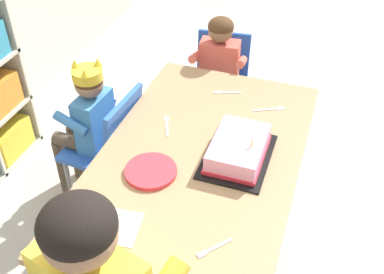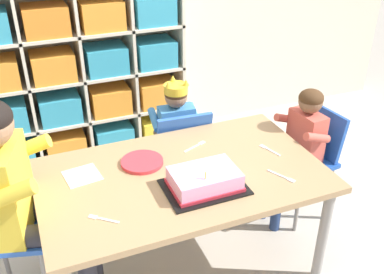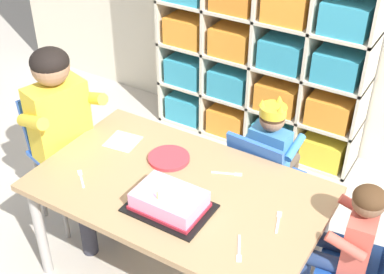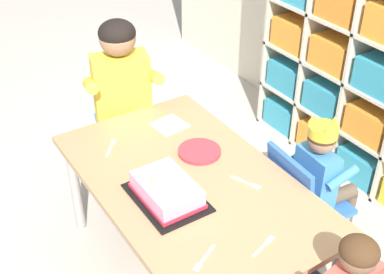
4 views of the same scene
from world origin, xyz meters
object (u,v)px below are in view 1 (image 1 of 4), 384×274
object	(u,v)px
activity_table	(199,168)
birthday_cake_on_tray	(238,150)
child_with_crown	(87,117)
paper_plate_stack	(151,171)
guest_at_table_side	(218,73)
fork_by_napkin	(226,93)
fork_near_cake_tray	(271,109)
classroom_chair_blue	(110,142)
classroom_chair_guest_side	(220,82)
fork_beside_plate_stack	(212,249)
fork_near_child_seat	(167,125)

from	to	relation	value
activity_table	birthday_cake_on_tray	size ratio (longest dim) A/B	3.68
child_with_crown	paper_plate_stack	world-z (taller)	child_with_crown
guest_at_table_side	paper_plate_stack	bearing A→B (deg)	-96.39
child_with_crown	fork_by_napkin	distance (m)	0.68
activity_table	paper_plate_stack	world-z (taller)	paper_plate_stack
paper_plate_stack	fork_near_cake_tray	xyz separation A→B (m)	(0.57, -0.36, -0.01)
paper_plate_stack	classroom_chair_blue	bearing A→B (deg)	47.72
paper_plate_stack	fork_near_cake_tray	distance (m)	0.67
classroom_chair_blue	classroom_chair_guest_side	xyz separation A→B (m)	(0.67, -0.37, 0.03)
activity_table	classroom_chair_guest_side	bearing A→B (deg)	10.20
classroom_chair_blue	paper_plate_stack	world-z (taller)	classroom_chair_blue
classroom_chair_blue	paper_plate_stack	distance (m)	0.55
guest_at_table_side	activity_table	bearing A→B (deg)	-85.39
fork_by_napkin	guest_at_table_side	bearing A→B (deg)	96.81
child_with_crown	birthday_cake_on_tray	bearing A→B (deg)	83.37
birthday_cake_on_tray	fork_near_cake_tray	distance (m)	0.38
classroom_chair_blue	fork_beside_plate_stack	xyz separation A→B (m)	(-0.61, -0.71, 0.21)
fork_beside_plate_stack	fork_near_cake_tray	distance (m)	0.84
activity_table	fork_beside_plate_stack	xyz separation A→B (m)	(-0.42, -0.19, 0.06)
paper_plate_stack	fork_by_napkin	size ratio (longest dim) A/B	1.52
activity_table	birthday_cake_on_tray	xyz separation A→B (m)	(0.05, -0.15, 0.10)
classroom_chair_guest_side	fork_by_napkin	xyz separation A→B (m)	(-0.37, -0.13, 0.19)
child_with_crown	guest_at_table_side	world-z (taller)	guest_at_table_side
child_with_crown	birthday_cake_on_tray	world-z (taller)	child_with_crown
fork_by_napkin	fork_beside_plate_stack	bearing A→B (deg)	-93.75
birthday_cake_on_tray	fork_beside_plate_stack	bearing A→B (deg)	-175.39
fork_near_cake_tray	activity_table	bearing A→B (deg)	36.92
guest_at_table_side	fork_near_cake_tray	xyz separation A→B (m)	(-0.34, -0.35, 0.07)
guest_at_table_side	fork_near_child_seat	size ratio (longest dim) A/B	5.85
guest_at_table_side	fork_beside_plate_stack	distance (m)	1.23
fork_near_cake_tray	fork_by_napkin	bearing A→B (deg)	-42.03
birthday_cake_on_tray	paper_plate_stack	world-z (taller)	birthday_cake_on_tray
child_with_crown	classroom_chair_guest_side	size ratio (longest dim) A/B	1.22
classroom_chair_guest_side	fork_by_napkin	size ratio (longest dim) A/B	4.95
activity_table	classroom_chair_blue	size ratio (longest dim) A/B	2.02
classroom_chair_blue	fork_beside_plate_stack	bearing A→B (deg)	53.18
classroom_chair_guest_side	guest_at_table_side	distance (m)	0.16
guest_at_table_side	child_with_crown	bearing A→B (deg)	-137.39
classroom_chair_guest_side	birthday_cake_on_tray	world-z (taller)	birthday_cake_on_tray
classroom_chair_guest_side	birthday_cake_on_tray	distance (m)	0.89
paper_plate_stack	fork_by_napkin	bearing A→B (deg)	-10.95
fork_near_cake_tray	fork_by_napkin	distance (m)	0.24
classroom_chair_blue	guest_at_table_side	world-z (taller)	guest_at_table_side
fork_near_child_seat	fork_by_napkin	distance (m)	0.37
classroom_chair_guest_side	fork_beside_plate_stack	size ratio (longest dim) A/B	5.88
child_with_crown	guest_at_table_side	distance (m)	0.74
child_with_crown	guest_at_table_side	xyz separation A→B (m)	(0.56, -0.49, 0.02)
guest_at_table_side	paper_plate_stack	world-z (taller)	guest_at_table_side
classroom_chair_blue	fork_near_cake_tray	xyz separation A→B (m)	(0.23, -0.73, 0.21)
classroom_chair_guest_side	fork_near_child_seat	xyz separation A→B (m)	(-0.70, 0.05, 0.19)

